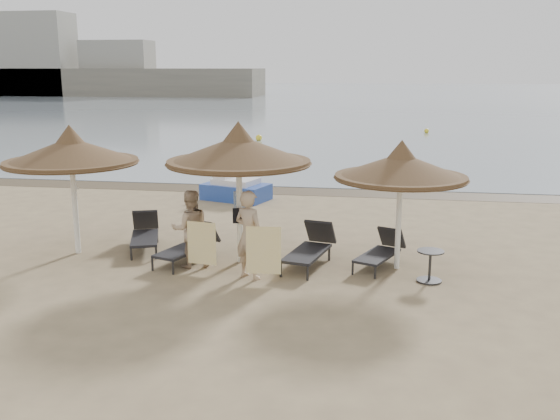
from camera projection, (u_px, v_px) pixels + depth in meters
The scene contains 21 objects.
ground at pixel (250, 277), 13.25m from camera, with size 160.00×160.00×0.00m, color #98825D.
sea at pixel (364, 97), 90.19m from camera, with size 200.00×140.00×0.03m, color slate.
wet_sand_strip at pixel (304, 191), 22.29m from camera, with size 200.00×1.60×0.01m, color brown.
far_shore at pixel (191, 76), 91.33m from camera, with size 150.00×54.80×12.00m.
palapa_left at pixel (71, 152), 14.39m from camera, with size 3.09×3.09×3.06m.
palapa_center at pixel (239, 151), 13.68m from camera, with size 3.23×3.23×3.20m.
palapa_right at pixel (401, 167), 13.30m from camera, with size 2.87×2.87×2.85m.
lounger_far_left at pixel (145, 233), 15.29m from camera, with size 1.19×1.97×0.84m.
lounger_near_left at pixel (190, 244), 14.29m from camera, with size 1.18×1.96×0.83m.
lounger_near_right at pixel (311, 247), 14.00m from camera, with size 1.08×2.09×0.89m.
lounger_far_right at pixel (381, 250), 13.93m from camera, with size 1.19×1.81×0.77m.
side_table at pixel (430, 267), 12.88m from camera, with size 0.55×0.55×0.67m.
person_left at pixel (190, 223), 13.70m from camera, with size 0.93×0.60×2.01m, color tan.
person_right at pixel (249, 228), 12.93m from camera, with size 1.01×0.65×2.19m, color tan.
towel_left at pixel (202, 243), 13.39m from camera, with size 0.67×0.13×0.94m.
towel_right at pixel (264, 250), 12.72m from camera, with size 0.72×0.07×1.01m.
bag_patterned at pixel (241, 201), 14.12m from camera, with size 0.34×0.15×0.42m.
bag_dark at pixel (238, 216), 13.85m from camera, with size 0.25×0.14×0.33m.
pedal_boat at pixel (235, 189), 20.82m from camera, with size 2.41×1.85×0.99m.
buoy_left at pixel (259, 138), 37.12m from camera, with size 0.38×0.38×0.38m, color yellow.
buoy_mid at pixel (427, 131), 41.38m from camera, with size 0.31×0.31×0.31m, color yellow.
Camera 1 is at (2.63, -12.33, 4.37)m, focal length 40.00 mm.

